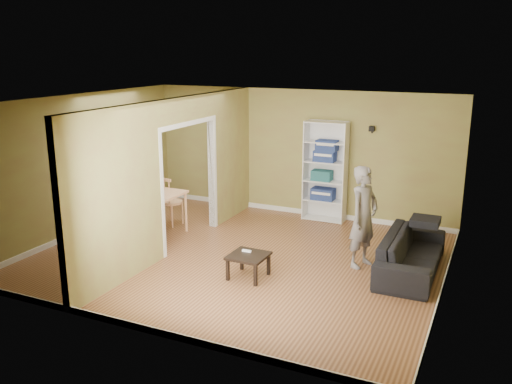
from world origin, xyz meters
TOP-DOWN VIEW (x-y plane):
  - room_shell at (0.00, 0.00)m, footprint 6.50×6.50m
  - partition at (-1.20, 0.00)m, footprint 0.22×5.50m
  - wall_speaker at (1.50, 2.69)m, footprint 0.10×0.10m
  - sofa at (2.70, 0.55)m, footprint 2.09×0.90m
  - person at (1.94, 0.48)m, footprint 0.84×0.75m
  - bookshelf at (0.65, 2.61)m, footprint 0.85×0.37m
  - paper_box_navy_a at (0.61, 2.56)m, footprint 0.45×0.30m
  - paper_box_teal at (0.58, 2.56)m, footprint 0.40×0.26m
  - paper_box_navy_b at (0.63, 2.56)m, footprint 0.42×0.27m
  - paper_box_navy_c at (0.66, 2.56)m, footprint 0.41×0.27m
  - coffee_table at (0.49, -0.71)m, footprint 0.56×0.56m
  - game_controller at (0.42, -0.61)m, footprint 0.15×0.04m
  - dining_table at (-2.11, 0.38)m, footprint 1.29×0.86m
  - chair_left at (-2.89, 0.43)m, footprint 0.52×0.52m
  - chair_near at (-2.05, -0.22)m, footprint 0.44×0.44m
  - chair_far at (-2.01, 0.99)m, footprint 0.51×0.51m

SIDE VIEW (x-z plane):
  - coffee_table at x=0.49m, z-range 0.13..0.50m
  - game_controller at x=0.42m, z-range 0.37..0.40m
  - sofa at x=2.70m, z-range 0.00..0.79m
  - chair_near at x=-2.05m, z-range 0.00..0.92m
  - chair_far at x=-2.01m, z-range 0.00..0.98m
  - chair_left at x=-2.89m, z-range 0.00..0.99m
  - paper_box_navy_a at x=0.61m, z-range 0.42..0.66m
  - dining_table at x=-2.11m, z-range 0.32..1.13m
  - paper_box_teal at x=0.58m, z-range 0.82..1.02m
  - person at x=1.94m, z-range 0.00..1.92m
  - bookshelf at x=0.65m, z-range 0.00..2.01m
  - room_shell at x=0.00m, z-range -1.95..4.55m
  - partition at x=-1.20m, z-range 0.00..2.60m
  - paper_box_navy_b at x=0.63m, z-range 1.21..1.43m
  - paper_box_navy_c at x=0.66m, z-range 1.43..1.64m
  - wall_speaker at x=1.50m, z-range 1.85..1.95m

